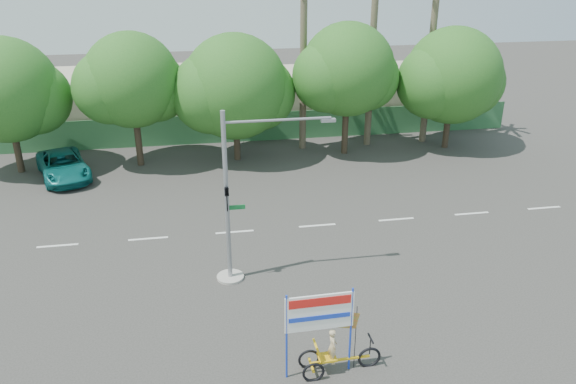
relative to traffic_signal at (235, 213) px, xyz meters
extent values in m
plane|color=#33302D|center=(2.20, -3.98, -2.92)|extent=(120.00, 120.00, 0.00)
cube|color=#336B3D|center=(2.20, 17.52, -1.92)|extent=(38.00, 0.08, 2.00)
cube|color=#B4AA8F|center=(-7.80, 22.02, -0.92)|extent=(12.00, 8.00, 4.00)
cube|color=#B4AA8F|center=(10.20, 22.02, -1.12)|extent=(14.00, 8.00, 3.60)
cylinder|color=#473828|center=(-11.80, 14.02, -1.16)|extent=(0.40, 0.40, 3.52)
sphere|color=#195318|center=(-11.80, 14.02, 2.04)|extent=(6.00, 6.00, 6.00)
sphere|color=#195318|center=(-10.45, 14.32, 1.48)|extent=(4.32, 4.32, 4.32)
cylinder|color=#473828|center=(-4.80, 14.02, -1.05)|extent=(0.40, 0.40, 3.74)
sphere|color=#195318|center=(-4.80, 14.02, 2.35)|extent=(5.60, 5.60, 5.60)
sphere|color=#195318|center=(-3.54, 14.32, 1.76)|extent=(4.03, 4.03, 4.03)
sphere|color=#195318|center=(-6.06, 13.77, 2.01)|extent=(4.26, 4.26, 4.26)
cylinder|color=#473828|center=(1.20, 14.02, -1.27)|extent=(0.40, 0.40, 3.30)
sphere|color=#195318|center=(1.20, 14.02, 1.73)|extent=(6.40, 6.40, 6.40)
sphere|color=#195318|center=(2.64, 14.32, 1.21)|extent=(4.61, 4.61, 4.61)
sphere|color=#195318|center=(-0.24, 13.77, 1.43)|extent=(4.86, 4.86, 4.86)
cylinder|color=#473828|center=(8.20, 14.02, -0.98)|extent=(0.40, 0.40, 3.87)
sphere|color=#195318|center=(8.20, 14.02, 2.54)|extent=(5.80, 5.80, 5.80)
sphere|color=#195318|center=(9.50, 14.32, 1.92)|extent=(4.18, 4.18, 4.18)
sphere|color=#195318|center=(6.89, 13.77, 2.19)|extent=(4.41, 4.41, 4.41)
cylinder|color=#473828|center=(15.20, 14.02, -1.20)|extent=(0.40, 0.40, 3.43)
sphere|color=#195318|center=(15.20, 14.02, 1.92)|extent=(6.20, 6.20, 6.20)
sphere|color=#195318|center=(16.59, 14.32, 1.37)|extent=(4.46, 4.46, 4.46)
sphere|color=#195318|center=(13.80, 13.77, 1.61)|extent=(4.71, 4.71, 4.71)
cylinder|color=#70604C|center=(10.20, 15.52, 5.58)|extent=(0.44, 0.44, 17.00)
cylinder|color=#70604C|center=(14.20, 15.52, 4.58)|extent=(0.44, 0.44, 15.00)
cylinder|color=#70604C|center=(5.70, 15.52, 4.08)|extent=(0.44, 0.44, 14.00)
cylinder|color=gray|center=(-0.30, 0.02, -2.87)|extent=(1.10, 1.10, 0.10)
cylinder|color=gray|center=(-0.30, 0.02, 0.58)|extent=(0.18, 0.18, 7.00)
cylinder|color=gray|center=(1.70, 0.02, 3.63)|extent=(4.00, 0.10, 0.10)
cube|color=gray|center=(3.60, 0.02, 3.53)|extent=(0.55, 0.20, 0.12)
imported|color=black|center=(-0.30, -0.20, 0.68)|extent=(0.16, 0.20, 1.00)
cube|color=#14662D|center=(0.05, 0.02, 0.23)|extent=(0.70, 0.04, 0.18)
torus|color=black|center=(3.69, -5.98, -2.58)|extent=(0.76, 0.10, 0.76)
torus|color=black|center=(1.78, -5.71, -2.61)|extent=(0.71, 0.10, 0.71)
torus|color=black|center=(1.79, -6.34, -2.61)|extent=(0.71, 0.10, 0.71)
cube|color=gold|center=(2.74, -6.00, -2.52)|extent=(1.91, 0.11, 0.07)
cube|color=gold|center=(1.79, -6.02, -2.58)|extent=(0.08, 0.67, 0.06)
cube|color=gold|center=(2.29, -6.01, -2.36)|extent=(0.57, 0.48, 0.07)
cube|color=gold|center=(1.99, -6.02, -2.04)|extent=(0.26, 0.48, 0.61)
cylinder|color=black|center=(3.69, -5.98, -2.13)|extent=(0.03, 0.03, 0.62)
cube|color=black|center=(3.69, -5.98, -1.83)|extent=(0.06, 0.51, 0.04)
imported|color=#CCB284|center=(2.46, -6.01, -1.93)|extent=(0.30, 0.45, 1.21)
cylinder|color=blue|center=(1.00, -6.04, -1.41)|extent=(0.06, 0.06, 3.03)
cylinder|color=blue|center=(3.02, -6.00, -1.41)|extent=(0.06, 0.06, 3.03)
cube|color=white|center=(2.01, -6.02, -0.62)|extent=(2.13, 0.10, 1.23)
cube|color=red|center=(2.01, -6.06, -0.23)|extent=(1.91, 0.06, 0.29)
cube|color=blue|center=(2.01, -6.06, -0.79)|extent=(1.91, 0.06, 0.16)
cylinder|color=black|center=(3.19, -5.99, -1.74)|extent=(0.02, 0.02, 2.35)
cube|color=red|center=(2.80, -6.00, -1.01)|extent=(0.99, 0.04, 0.73)
imported|color=#0E6464|center=(-9.04, 12.58, -2.17)|extent=(4.13, 5.89, 1.49)
camera|label=1|loc=(-1.27, -19.65, 9.41)|focal=35.00mm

